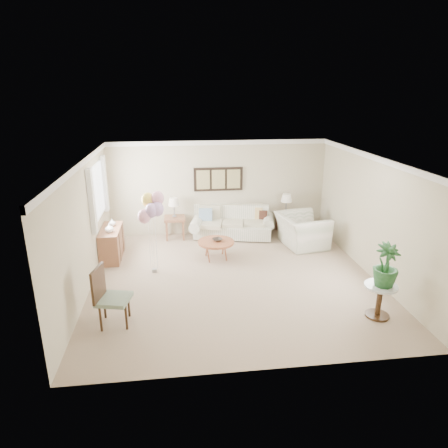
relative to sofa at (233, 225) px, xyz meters
name	(u,v)px	position (x,y,z in m)	size (l,w,h in m)	color
ground_plane	(234,278)	(-0.36, -2.61, -0.33)	(6.00, 6.00, 0.00)	tan
room_shell	(229,205)	(-0.47, -2.51, 1.29)	(6.04, 6.04, 2.60)	beige
wall_art_triptych	(218,179)	(-0.36, 0.36, 1.22)	(1.35, 0.06, 0.65)	black
sofa	(233,225)	(0.00, 0.00, 0.00)	(2.47, 1.29, 0.85)	silver
end_table_left	(175,220)	(-1.59, 0.04, 0.18)	(0.56, 0.51, 0.61)	#90613E
end_table_right	(286,216)	(1.54, 0.15, 0.14)	(0.52, 0.48, 0.57)	#90613E
lamp_left	(174,202)	(-1.59, 0.04, 0.69)	(0.31, 0.31, 0.54)	gray
lamp_right	(287,198)	(1.54, 0.15, 0.66)	(0.32, 0.32, 0.56)	gray
coffee_table	(216,243)	(-0.62, -1.48, 0.07)	(0.88, 0.88, 0.44)	#9A573E
decor_bowl	(217,240)	(-0.59, -1.46, 0.14)	(0.24, 0.24, 0.06)	#302822
armchair	(302,230)	(1.68, -0.90, 0.08)	(1.26, 1.10, 0.82)	silver
side_table	(380,293)	(1.99, -4.44, 0.14)	(0.58, 0.58, 0.63)	silver
potted_plant	(386,265)	(2.01, -4.46, 0.68)	(0.44, 0.44, 0.78)	#184C1A
accent_chair	(109,295)	(-2.74, -4.09, 0.23)	(0.63, 0.63, 1.08)	gray
credenza	(112,243)	(-3.12, -1.11, 0.04)	(0.46, 1.20, 0.74)	#90613E
vase_white	(109,228)	(-3.10, -1.36, 0.51)	(0.20, 0.20, 0.21)	white
vase_sage	(112,222)	(-3.10, -0.89, 0.49)	(0.17, 0.17, 0.17)	silver
balloon_cluster	(152,207)	(-2.05, -2.07, 1.18)	(0.57, 0.46, 1.85)	gray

